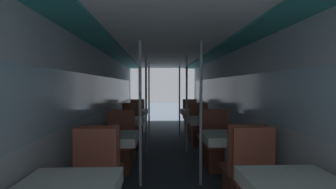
{
  "coord_description": "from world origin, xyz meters",
  "views": [
    {
      "loc": [
        -0.18,
        -1.17,
        1.43
      ],
      "look_at": [
        -0.04,
        2.5,
        1.3
      ],
      "focal_mm": 28.0,
      "sensor_mm": 36.0,
      "label": 1
    }
  ],
  "objects_px": {
    "support_pole_left_2": "(146,104)",
    "support_pole_left_1": "(140,114)",
    "chair_right_far_3": "(190,122)",
    "chair_right_far_2": "(200,133)",
    "chair_right_near_3": "(196,129)",
    "support_pole_right_3": "(179,99)",
    "chair_left_far_3": "(137,122)",
    "chair_left_near_1": "(103,182)",
    "dining_table_left_2": "(128,123)",
    "support_pole_right_2": "(187,104)",
    "chair_right_near_2": "(211,145)",
    "support_pole_right_1": "(201,113)",
    "chair_left_far_2": "(131,133)",
    "dining_table_right_2": "(205,122)",
    "chair_left_near_2": "(124,146)",
    "chair_right_far_1": "(217,153)",
    "dining_table_left_1": "(113,141)",
    "chair_right_near_1": "(242,180)",
    "chair_left_near_3": "(133,129)",
    "dining_table_right_3": "(193,113)",
    "dining_table_right_1": "(228,140)",
    "support_pole_left_3": "(149,100)",
    "dining_table_left_3": "(135,113)",
    "chair_left_far_1": "(119,154)"
  },
  "relations": [
    {
      "from": "chair_left_near_3",
      "to": "chair_right_far_2",
      "type": "xyz_separation_m",
      "value": [
        1.65,
        -0.55,
        0.0
      ]
    },
    {
      "from": "support_pole_left_1",
      "to": "support_pole_right_2",
      "type": "xyz_separation_m",
      "value": [
        0.86,
        1.85,
        0.0
      ]
    },
    {
      "from": "support_pole_left_1",
      "to": "chair_right_near_1",
      "type": "relative_size",
      "value": 2.07
    },
    {
      "from": "dining_table_left_1",
      "to": "chair_right_far_1",
      "type": "distance_m",
      "value": 1.8
    },
    {
      "from": "chair_left_far_3",
      "to": "chair_right_far_2",
      "type": "height_order",
      "value": "same"
    },
    {
      "from": "support_pole_left_2",
      "to": "support_pole_right_2",
      "type": "xyz_separation_m",
      "value": [
        0.86,
        0.0,
        0.0
      ]
    },
    {
      "from": "chair_right_far_1",
      "to": "dining_table_right_2",
      "type": "relative_size",
      "value": 1.34
    },
    {
      "from": "dining_table_right_1",
      "to": "dining_table_right_2",
      "type": "bearing_deg",
      "value": 90.0
    },
    {
      "from": "chair_left_near_3",
      "to": "chair_left_near_2",
      "type": "bearing_deg",
      "value": -90.0
    },
    {
      "from": "chair_right_far_2",
      "to": "chair_right_near_3",
      "type": "height_order",
      "value": "same"
    },
    {
      "from": "chair_left_far_3",
      "to": "chair_left_near_1",
      "type": "bearing_deg",
      "value": 90.0
    },
    {
      "from": "chair_right_near_2",
      "to": "chair_right_far_2",
      "type": "relative_size",
      "value": 1.0
    },
    {
      "from": "chair_left_far_1",
      "to": "chair_right_far_2",
      "type": "distance_m",
      "value": 2.48
    },
    {
      "from": "dining_table_left_3",
      "to": "support_pole_right_1",
      "type": "xyz_separation_m",
      "value": [
        1.26,
        -3.7,
        0.39
      ]
    },
    {
      "from": "support_pole_right_2",
      "to": "chair_right_far_3",
      "type": "height_order",
      "value": "support_pole_right_2"
    },
    {
      "from": "support_pole_right_1",
      "to": "chair_right_far_3",
      "type": "relative_size",
      "value": 2.07
    },
    {
      "from": "chair_left_near_2",
      "to": "chair_right_near_3",
      "type": "height_order",
      "value": "same"
    },
    {
      "from": "support_pole_left_3",
      "to": "dining_table_right_2",
      "type": "xyz_separation_m",
      "value": [
        1.26,
        -1.85,
        -0.39
      ]
    },
    {
      "from": "support_pole_left_2",
      "to": "support_pole_right_1",
      "type": "xyz_separation_m",
      "value": [
        0.86,
        -1.85,
        0.0
      ]
    },
    {
      "from": "support_pole_left_2",
      "to": "support_pole_right_1",
      "type": "bearing_deg",
      "value": -64.93
    },
    {
      "from": "support_pole_left_2",
      "to": "support_pole_right_3",
      "type": "relative_size",
      "value": 1.0
    },
    {
      "from": "dining_table_right_3",
      "to": "chair_right_far_1",
      "type": "bearing_deg",
      "value": -90.0
    },
    {
      "from": "chair_left_far_2",
      "to": "chair_right_near_3",
      "type": "relative_size",
      "value": 1.0
    },
    {
      "from": "dining_table_left_2",
      "to": "support_pole_right_2",
      "type": "relative_size",
      "value": 0.36
    },
    {
      "from": "chair_right_near_1",
      "to": "support_pole_right_1",
      "type": "distance_m",
      "value": 1.05
    },
    {
      "from": "dining_table_right_1",
      "to": "chair_right_far_1",
      "type": "relative_size",
      "value": 0.75
    },
    {
      "from": "chair_right_far_2",
      "to": "support_pole_right_2",
      "type": "bearing_deg",
      "value": 58.85
    },
    {
      "from": "dining_table_left_2",
      "to": "chair_right_far_1",
      "type": "distance_m",
      "value": 2.07
    },
    {
      "from": "support_pole_right_1",
      "to": "chair_right_near_3",
      "type": "relative_size",
      "value": 2.07
    },
    {
      "from": "chair_right_far_1",
      "to": "chair_right_far_2",
      "type": "distance_m",
      "value": 1.85
    },
    {
      "from": "chair_left_near_3",
      "to": "dining_table_right_1",
      "type": "relative_size",
      "value": 1.34
    },
    {
      "from": "support_pole_right_1",
      "to": "dining_table_right_2",
      "type": "height_order",
      "value": "support_pole_right_1"
    },
    {
      "from": "support_pole_left_2",
      "to": "chair_right_near_2",
      "type": "bearing_deg",
      "value": -27.26
    },
    {
      "from": "support_pole_left_2",
      "to": "chair_left_far_2",
      "type": "bearing_deg",
      "value": 121.15
    },
    {
      "from": "chair_right_near_1",
      "to": "chair_right_far_2",
      "type": "relative_size",
      "value": 1.0
    },
    {
      "from": "chair_left_near_3",
      "to": "support_pole_right_1",
      "type": "height_order",
      "value": "support_pole_right_1"
    },
    {
      "from": "chair_right_far_3",
      "to": "support_pole_left_1",
      "type": "bearing_deg",
      "value": 73.88
    },
    {
      "from": "support_pole_left_2",
      "to": "chair_left_near_3",
      "type": "distance_m",
      "value": 1.46
    },
    {
      "from": "chair_right_far_3",
      "to": "support_pole_right_3",
      "type": "xyz_separation_m",
      "value": [
        -0.39,
        -0.65,
        0.74
      ]
    },
    {
      "from": "chair_left_near_1",
      "to": "dining_table_right_3",
      "type": "distance_m",
      "value": 4.66
    },
    {
      "from": "support_pole_left_2",
      "to": "support_pole_left_1",
      "type": "bearing_deg",
      "value": -90.0
    },
    {
      "from": "dining_table_left_2",
      "to": "dining_table_right_2",
      "type": "xyz_separation_m",
      "value": [
        1.65,
        0.0,
        0.0
      ]
    },
    {
      "from": "chair_left_far_3",
      "to": "support_pole_left_3",
      "type": "xyz_separation_m",
      "value": [
        0.39,
        -0.65,
        0.74
      ]
    },
    {
      "from": "support_pole_left_1",
      "to": "support_pole_right_1",
      "type": "bearing_deg",
      "value": 0.0
    },
    {
      "from": "dining_table_left_3",
      "to": "chair_right_near_3",
      "type": "relative_size",
      "value": 0.75
    },
    {
      "from": "chair_right_far_2",
      "to": "chair_right_near_3",
      "type": "xyz_separation_m",
      "value": [
        0.0,
        0.55,
        0.0
      ]
    },
    {
      "from": "chair_left_far_2",
      "to": "dining_table_left_3",
      "type": "bearing_deg",
      "value": -90.0
    },
    {
      "from": "chair_left_far_2",
      "to": "support_pole_right_1",
      "type": "distance_m",
      "value": 2.89
    },
    {
      "from": "chair_left_far_1",
      "to": "support_pole_right_1",
      "type": "height_order",
      "value": "support_pole_right_1"
    },
    {
      "from": "chair_left_near_2",
      "to": "dining_table_right_3",
      "type": "bearing_deg",
      "value": 56.58
    }
  ]
}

